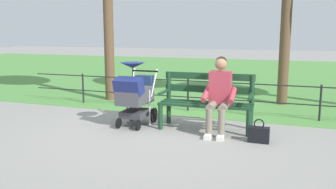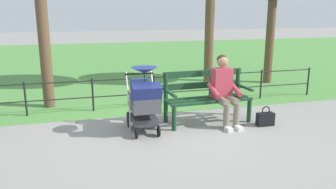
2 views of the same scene
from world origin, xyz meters
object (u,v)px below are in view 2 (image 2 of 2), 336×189
Objects in this scene: park_bench at (206,94)px; person_on_bench at (224,88)px; stroller at (144,99)px; handbag at (265,119)px.

person_on_bench reaches higher than park_bench.
stroller is (1.51, 0.06, -0.08)m from person_on_bench.
stroller is 2.27m from handbag.
park_bench is 1.41× the size of stroller.
park_bench reaches higher than handbag.
park_bench is at bearing -167.39° from stroller.
stroller is (1.25, 0.28, 0.07)m from park_bench.
park_bench is 1.17m from handbag.
person_on_bench is at bearing -24.78° from handbag.
stroller is at bearing 2.17° from person_on_bench.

